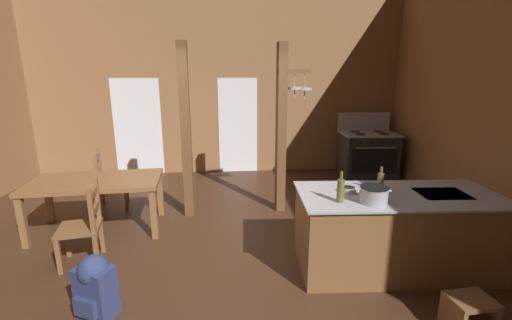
% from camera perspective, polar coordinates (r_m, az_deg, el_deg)
% --- Properties ---
extents(ground_plane, '(8.59, 8.34, 0.10)m').
position_cam_1_polar(ground_plane, '(4.19, -6.77, -17.20)').
color(ground_plane, '#422819').
extents(wall_back, '(8.59, 0.14, 4.23)m').
position_cam_1_polar(wall_back, '(7.41, -6.31, 14.14)').
color(wall_back, '#93663F').
rests_on(wall_back, ground_plane).
extents(glazed_door_back_left, '(1.00, 0.01, 2.05)m').
position_cam_1_polar(glazed_door_back_left, '(7.67, -19.35, 5.23)').
color(glazed_door_back_left, white).
rests_on(glazed_door_back_left, ground_plane).
extents(glazed_panel_back_right, '(0.84, 0.01, 2.05)m').
position_cam_1_polar(glazed_panel_back_right, '(7.42, -3.07, 5.74)').
color(glazed_panel_back_right, white).
rests_on(glazed_panel_back_right, ground_plane).
extents(kitchen_island, '(2.20, 1.06, 0.88)m').
position_cam_1_polar(kitchen_island, '(4.12, 22.44, -11.09)').
color(kitchen_island, brown).
rests_on(kitchen_island, ground_plane).
extents(stove_range, '(1.16, 0.85, 1.32)m').
position_cam_1_polar(stove_range, '(7.57, 18.32, 1.01)').
color(stove_range, '#2B2B2B').
rests_on(stove_range, ground_plane).
extents(support_post_with_pot_rack, '(0.56, 0.26, 2.58)m').
position_cam_1_polar(support_post_with_pot_rack, '(5.19, 4.54, 5.83)').
color(support_post_with_pot_rack, brown).
rests_on(support_post_with_pot_rack, ground_plane).
extents(support_post_center, '(0.14, 0.14, 2.58)m').
position_cam_1_polar(support_post_center, '(5.08, -11.76, 4.50)').
color(support_post_center, brown).
rests_on(support_post_center, ground_plane).
extents(step_stool, '(0.38, 0.30, 0.30)m').
position_cam_1_polar(step_stool, '(3.64, 32.39, -20.74)').
color(step_stool, brown).
rests_on(step_stool, ground_plane).
extents(dining_table, '(1.77, 1.04, 0.74)m').
position_cam_1_polar(dining_table, '(5.12, -25.41, -3.95)').
color(dining_table, brown).
rests_on(dining_table, ground_plane).
extents(ladderback_chair_near_window, '(0.53, 0.53, 0.95)m').
position_cam_1_polar(ladderback_chair_near_window, '(5.98, -23.59, -3.25)').
color(ladderback_chair_near_window, brown).
rests_on(ladderback_chair_near_window, ground_plane).
extents(ladderback_chair_by_post, '(0.51, 0.51, 0.95)m').
position_cam_1_polar(ladderback_chair_by_post, '(4.39, -27.07, -9.91)').
color(ladderback_chair_by_post, brown).
rests_on(ladderback_chair_by_post, ground_plane).
extents(backpack, '(0.38, 0.37, 0.60)m').
position_cam_1_polar(backpack, '(3.51, -25.56, -18.48)').
color(backpack, navy).
rests_on(backpack, ground_plane).
extents(stockpot_on_counter, '(0.35, 0.28, 0.17)m').
position_cam_1_polar(stockpot_on_counter, '(3.58, 19.31, -5.56)').
color(stockpot_on_counter, '#A8AAB2').
rests_on(stockpot_on_counter, kitchen_island).
extents(mixing_bowl_on_counter, '(0.17, 0.17, 0.06)m').
position_cam_1_polar(mixing_bowl_on_counter, '(3.82, 15.35, -4.85)').
color(mixing_bowl_on_counter, '#B2A893').
rests_on(mixing_bowl_on_counter, kitchen_island).
extents(bottle_tall_on_counter, '(0.07, 0.07, 0.32)m').
position_cam_1_polar(bottle_tall_on_counter, '(3.49, 14.09, -4.96)').
color(bottle_tall_on_counter, brown).
rests_on(bottle_tall_on_counter, kitchen_island).
extents(bottle_short_on_counter, '(0.07, 0.07, 0.27)m').
position_cam_1_polar(bottle_short_on_counter, '(3.96, 20.27, -3.41)').
color(bottle_short_on_counter, brown).
rests_on(bottle_short_on_counter, kitchen_island).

